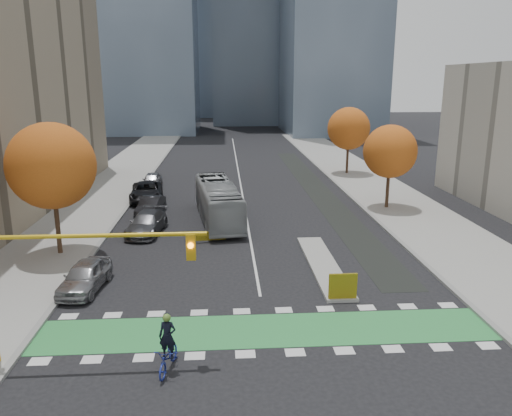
{
  "coord_description": "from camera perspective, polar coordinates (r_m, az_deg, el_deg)",
  "views": [
    {
      "loc": [
        -1.74,
        -18.16,
        10.6
      ],
      "look_at": [
        0.2,
        11.29,
        3.0
      ],
      "focal_mm": 35.0,
      "sensor_mm": 36.0,
      "label": 1
    }
  ],
  "objects": [
    {
      "name": "sidewalk_east",
      "position": [
        42.42,
        17.42,
        -0.61
      ],
      "size": [
        7.0,
        120.0,
        0.15
      ],
      "primitive_type": "cube",
      "color": "gray",
      "rests_on": "ground"
    },
    {
      "name": "tree_east_near",
      "position": [
        42.84,
        15.07,
        6.25
      ],
      "size": [
        4.4,
        4.4,
        7.08
      ],
      "color": "#332114",
      "rests_on": "ground"
    },
    {
      "name": "traffic_signal_west",
      "position": [
        19.83,
        -21.84,
        -5.99
      ],
      "size": [
        8.53,
        0.56,
        5.2
      ],
      "color": "#BF9914",
      "rests_on": "ground"
    },
    {
      "name": "sidewalk_west",
      "position": [
        41.3,
        -20.17,
        -1.24
      ],
      "size": [
        7.0,
        120.0,
        0.15
      ],
      "primitive_type": "cube",
      "color": "gray",
      "rests_on": "ground"
    },
    {
      "name": "parked_car_a",
      "position": [
        27.49,
        -18.96,
        -7.38
      ],
      "size": [
        2.27,
        4.6,
        1.51
      ],
      "primitive_type": "imported",
      "rotation": [
        0.0,
        0.0,
        -0.11
      ],
      "color": "gray",
      "rests_on": "ground"
    },
    {
      "name": "bus",
      "position": [
        38.37,
        -4.34,
        0.73
      ],
      "size": [
        3.99,
        11.25,
        3.07
      ],
      "primitive_type": "imported",
      "rotation": [
        0.0,
        0.0,
        0.13
      ],
      "color": "#969A9D",
      "rests_on": "ground"
    },
    {
      "name": "bike_crossing",
      "position": [
        22.41,
        1.18,
        -13.79
      ],
      "size": [
        20.0,
        3.0,
        0.01
      ],
      "primitive_type": "cube",
      "color": "#2D8C42",
      "rests_on": "ground"
    },
    {
      "name": "curb_west",
      "position": [
        40.44,
        -15.41,
        -1.18
      ],
      "size": [
        0.3,
        120.0,
        0.16
      ],
      "primitive_type": "cube",
      "color": "gray",
      "rests_on": "ground"
    },
    {
      "name": "parked_car_e",
      "position": [
        51.64,
        -11.79,
        3.13
      ],
      "size": [
        1.82,
        4.39,
        1.49
      ],
      "primitive_type": "imported",
      "rotation": [
        0.0,
        0.0,
        -0.01
      ],
      "color": "gray",
      "rests_on": "ground"
    },
    {
      "name": "ground",
      "position": [
        21.1,
        1.54,
        -15.72
      ],
      "size": [
        300.0,
        300.0,
        0.0
      ],
      "primitive_type": "plane",
      "color": "black",
      "rests_on": "ground"
    },
    {
      "name": "median_island",
      "position": [
        29.69,
        7.68,
        -6.45
      ],
      "size": [
        1.6,
        10.0,
        0.16
      ],
      "primitive_type": "cube",
      "color": "gray",
      "rests_on": "ground"
    },
    {
      "name": "hazard_board",
      "position": [
        25.08,
        9.9,
        -8.79
      ],
      "size": [
        1.4,
        0.12,
        1.3
      ],
      "primitive_type": "cube",
      "color": "yellow",
      "rests_on": "median_island"
    },
    {
      "name": "cyclist",
      "position": [
        19.62,
        -10.0,
        -15.87
      ],
      "size": [
        1.09,
        2.1,
        2.31
      ],
      "rotation": [
        0.0,
        0.0,
        -0.21
      ],
      "color": "navy",
      "rests_on": "ground"
    },
    {
      "name": "parked_car_b",
      "position": [
        41.03,
        -11.95,
        0.21
      ],
      "size": [
        2.07,
        4.61,
        1.47
      ],
      "primitive_type": "imported",
      "rotation": [
        0.0,
        0.0,
        -0.12
      ],
      "color": "black",
      "rests_on": "ground"
    },
    {
      "name": "centre_line",
      "position": [
        59.15,
        -2.02,
        4.11
      ],
      "size": [
        0.15,
        70.0,
        0.01
      ],
      "primitive_type": "cube",
      "color": "silver",
      "rests_on": "ground"
    },
    {
      "name": "tree_west",
      "position": [
        32.25,
        -22.33,
        4.46
      ],
      "size": [
        5.2,
        5.2,
        8.22
      ],
      "color": "#332114",
      "rests_on": "ground"
    },
    {
      "name": "parked_car_d",
      "position": [
        45.98,
        -12.41,
        1.83
      ],
      "size": [
        3.31,
        6.22,
        1.66
      ],
      "primitive_type": "imported",
      "rotation": [
        0.0,
        0.0,
        0.09
      ],
      "color": "black",
      "rests_on": "ground"
    },
    {
      "name": "tree_east_far",
      "position": [
        58.19,
        10.55,
        8.91
      ],
      "size": [
        4.8,
        4.8,
        7.65
      ],
      "color": "#332114",
      "rests_on": "ground"
    },
    {
      "name": "parked_car_c",
      "position": [
        36.19,
        -12.38,
        -1.7
      ],
      "size": [
        2.77,
        5.41,
        1.5
      ],
      "primitive_type": "imported",
      "rotation": [
        0.0,
        0.0,
        -0.13
      ],
      "color": "#4B4C50",
      "rests_on": "ground"
    },
    {
      "name": "curb_east",
      "position": [
        41.29,
        12.89,
        -0.7
      ],
      "size": [
        0.3,
        120.0,
        0.16
      ],
      "primitive_type": "cube",
      "color": "gray",
      "rests_on": "ground"
    },
    {
      "name": "bike_lane_paint",
      "position": [
        50.18,
        6.94,
        2.14
      ],
      "size": [
        2.5,
        50.0,
        0.01
      ],
      "primitive_type": "cube",
      "color": "black",
      "rests_on": "ground"
    }
  ]
}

